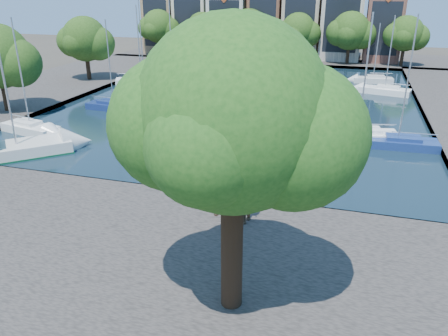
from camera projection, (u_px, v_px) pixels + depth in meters
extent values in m
plane|color=#38332B|center=(153.00, 192.00, 26.83)|extent=(160.00, 160.00, 0.00)
cube|color=black|center=(245.00, 101.00, 48.08)|extent=(38.00, 50.00, 0.08)
cube|color=#49433F|center=(89.00, 250.00, 20.54)|extent=(50.00, 14.00, 0.50)
cube|color=#49433F|center=(289.00, 57.00, 76.35)|extent=(60.00, 16.00, 0.50)
cube|color=#49433F|center=(51.00, 86.00, 54.48)|extent=(14.00, 52.00, 0.50)
cylinder|color=#332114|center=(232.00, 241.00, 15.67)|extent=(0.80, 0.80, 5.50)
sphere|color=#1C4B15|center=(233.00, 115.00, 13.87)|extent=(6.40, 6.40, 6.40)
sphere|color=#1C4B15|center=(293.00, 137.00, 13.89)|extent=(4.80, 4.80, 4.80)
sphere|color=#1C4B15|center=(177.00, 124.00, 14.10)|extent=(4.48, 4.48, 4.48)
cube|color=#987653|center=(166.00, 20.00, 80.10)|extent=(5.39, 9.00, 11.00)
cube|color=black|center=(155.00, 22.00, 76.14)|extent=(4.40, 0.05, 8.25)
cube|color=beige|center=(196.00, 16.00, 78.26)|extent=(5.88, 9.00, 12.50)
cube|color=black|center=(187.00, 18.00, 74.29)|extent=(4.80, 0.05, 9.38)
cube|color=beige|center=(231.00, 23.00, 76.96)|extent=(6.37, 9.00, 10.50)
cube|color=black|center=(224.00, 25.00, 72.99)|extent=(5.20, 0.05, 7.88)
cube|color=brown|center=(268.00, 16.00, 74.80)|extent=(5.39, 9.00, 13.00)
cube|color=black|center=(262.00, 18.00, 70.83)|extent=(4.40, 0.05, 9.75)
cube|color=tan|center=(303.00, 22.00, 73.53)|extent=(5.88, 9.00, 11.50)
cube|color=black|center=(299.00, 24.00, 69.56)|extent=(4.80, 0.05, 8.62)
cube|color=beige|center=(342.00, 21.00, 71.75)|extent=(6.37, 9.00, 12.00)
cube|color=black|center=(341.00, 23.00, 67.78)|extent=(5.20, 0.05, 9.00)
cube|color=brown|center=(383.00, 26.00, 70.35)|extent=(5.39, 9.00, 10.50)
cube|color=black|center=(385.00, 29.00, 66.38)|extent=(4.40, 0.05, 7.88)
cylinder|color=#332114|center=(159.00, 46.00, 76.47)|extent=(0.50, 0.50, 3.20)
sphere|color=#203F12|center=(158.00, 26.00, 75.21)|extent=(5.60, 5.60, 5.60)
sphere|color=#203F12|center=(168.00, 30.00, 75.26)|extent=(4.20, 4.20, 4.20)
sphere|color=#203F12|center=(149.00, 28.00, 75.36)|extent=(3.92, 3.92, 3.92)
cylinder|color=#332114|center=(203.00, 47.00, 74.40)|extent=(0.50, 0.50, 3.20)
sphere|color=#203F12|center=(202.00, 28.00, 73.18)|extent=(5.20, 5.20, 5.20)
sphere|color=#203F12|center=(212.00, 31.00, 73.24)|extent=(3.90, 3.90, 3.90)
sphere|color=#203F12|center=(194.00, 30.00, 73.30)|extent=(3.64, 3.64, 3.64)
cylinder|color=#332114|center=(248.00, 49.00, 72.32)|extent=(0.50, 0.50, 3.20)
sphere|color=#203F12|center=(249.00, 28.00, 71.02)|extent=(6.00, 6.00, 6.00)
sphere|color=#203F12|center=(260.00, 32.00, 71.05)|extent=(4.50, 4.50, 4.50)
sphere|color=#203F12|center=(238.00, 30.00, 71.21)|extent=(4.20, 4.20, 4.20)
cylinder|color=#332114|center=(297.00, 51.00, 70.25)|extent=(0.50, 0.50, 3.20)
sphere|color=#203F12|center=(298.00, 30.00, 69.01)|extent=(5.40, 5.40, 5.40)
sphere|color=#203F12|center=(308.00, 34.00, 69.07)|extent=(4.05, 4.05, 4.05)
sphere|color=#203F12|center=(288.00, 32.00, 69.15)|extent=(3.78, 3.78, 3.78)
cylinder|color=#332114|center=(348.00, 53.00, 68.18)|extent=(0.50, 0.50, 3.20)
sphere|color=#203F12|center=(350.00, 31.00, 66.89)|extent=(5.80, 5.80, 5.80)
sphere|color=#203F12|center=(362.00, 35.00, 66.93)|extent=(4.35, 4.35, 4.35)
sphere|color=#203F12|center=(339.00, 33.00, 67.06)|extent=(4.06, 4.06, 4.06)
cylinder|color=#332114|center=(402.00, 55.00, 66.10)|extent=(0.50, 0.50, 3.20)
sphere|color=#203F12|center=(406.00, 33.00, 64.89)|extent=(5.20, 5.20, 5.20)
sphere|color=#203F12|center=(416.00, 37.00, 64.95)|extent=(3.90, 3.90, 3.90)
sphere|color=#203F12|center=(395.00, 35.00, 65.01)|extent=(3.64, 3.64, 3.64)
cylinder|color=#332114|center=(5.00, 93.00, 42.06)|extent=(0.54, 0.54, 3.40)
sphere|color=#203F12|center=(17.00, 63.00, 40.75)|extent=(4.50, 4.50, 4.50)
cylinder|color=#332114|center=(88.00, 66.00, 56.50)|extent=(0.54, 0.54, 3.40)
sphere|color=#203F12|center=(85.00, 39.00, 55.20)|extent=(5.60, 5.60, 5.60)
sphere|color=#203F12|center=(98.00, 44.00, 55.24)|extent=(4.20, 4.20, 4.20)
sphere|color=#203F12|center=(73.00, 41.00, 55.35)|extent=(3.92, 3.92, 3.92)
cylinder|color=#3D2C1E|center=(216.00, 196.00, 22.68)|extent=(0.17, 0.17, 2.24)
cylinder|color=#3D2C1E|center=(220.00, 193.00, 23.06)|extent=(0.17, 0.17, 2.24)
cylinder|color=#3D2C1E|center=(245.00, 204.00, 21.87)|extent=(0.17, 0.17, 2.24)
cylinder|color=#3D2C1E|center=(249.00, 200.00, 22.24)|extent=(0.17, 0.17, 2.24)
cube|color=#3D2C1E|center=(233.00, 172.00, 21.87)|extent=(2.25, 1.12, 1.31)
cylinder|color=#3D2C1E|center=(206.00, 139.00, 22.06)|extent=(1.47, 0.67, 2.31)
cube|color=#3D2C1E|center=(193.00, 115.00, 21.99)|extent=(0.65, 0.34, 0.35)
cube|color=silver|center=(0.00, 151.00, 31.72)|extent=(9.02, 8.82, 1.15)
cylinder|color=#B2B2B7|center=(5.00, 85.00, 30.39)|extent=(0.14, 0.14, 8.84)
cube|color=white|center=(30.00, 127.00, 37.38)|extent=(5.70, 3.02, 0.91)
cube|color=white|center=(30.00, 124.00, 37.26)|extent=(2.60, 1.81, 0.51)
cylinder|color=#B2B2B7|center=(21.00, 73.00, 35.60)|extent=(0.12, 0.12, 8.72)
cube|color=navy|center=(114.00, 106.00, 44.43)|extent=(5.75, 2.45, 0.83)
cube|color=navy|center=(113.00, 103.00, 44.32)|extent=(2.56, 1.58, 0.46)
cylinder|color=#B2B2B7|center=(109.00, 63.00, 42.78)|extent=(0.11, 0.11, 8.11)
cube|color=white|center=(144.00, 82.00, 55.17)|extent=(4.99, 2.12, 0.82)
cube|color=white|center=(144.00, 80.00, 55.06)|extent=(2.22, 1.37, 0.46)
cylinder|color=#B2B2B7|center=(141.00, 41.00, 53.21)|extent=(0.11, 0.11, 9.73)
cube|color=white|center=(141.00, 80.00, 56.14)|extent=(6.72, 4.71, 0.96)
cube|color=white|center=(141.00, 78.00, 56.02)|extent=(3.19, 2.59, 0.54)
cylinder|color=#B2B2B7|center=(139.00, 42.00, 54.33)|extent=(0.13, 0.13, 8.87)
cube|color=white|center=(172.00, 67.00, 65.19)|extent=(7.01, 4.39, 0.93)
cube|color=white|center=(172.00, 65.00, 65.07)|extent=(3.27, 2.49, 0.52)
cylinder|color=#B2B2B7|center=(170.00, 32.00, 63.26)|extent=(0.12, 0.12, 9.48)
cube|color=white|center=(358.00, 135.00, 35.42)|extent=(6.56, 3.50, 0.97)
cube|color=white|center=(359.00, 131.00, 35.30)|extent=(3.00, 2.09, 0.54)
cylinder|color=#B2B2B7|center=(366.00, 75.00, 33.56)|extent=(0.13, 0.13, 9.16)
cube|color=navy|center=(398.00, 142.00, 34.02)|extent=(5.99, 2.30, 0.84)
cube|color=navy|center=(398.00, 139.00, 33.91)|extent=(2.64, 1.55, 0.46)
cylinder|color=#B2B2B7|center=(408.00, 80.00, 32.16)|extent=(0.11, 0.11, 9.23)
cube|color=white|center=(385.00, 90.00, 50.96)|extent=(6.00, 3.31, 0.90)
cube|color=white|center=(385.00, 87.00, 50.84)|extent=(2.75, 1.95, 0.50)
cylinder|color=#B2B2B7|center=(390.00, 53.00, 49.32)|extent=(0.12, 0.12, 8.02)
cube|color=silver|center=(373.00, 79.00, 56.88)|extent=(5.10, 2.25, 0.88)
cube|color=silver|center=(373.00, 77.00, 56.77)|extent=(2.28, 1.44, 0.49)
cylinder|color=#B2B2B7|center=(377.00, 51.00, 55.49)|extent=(0.12, 0.12, 6.74)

